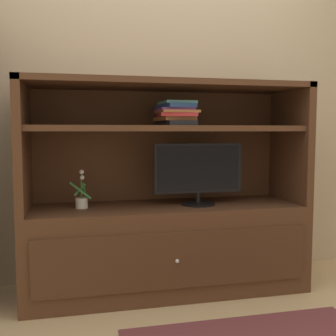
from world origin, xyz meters
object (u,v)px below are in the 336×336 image
object	(u,v)px
tv_monitor	(198,172)
potted_plant	(82,199)
media_console	(166,224)
magazine_stack	(175,114)

from	to	relation	value
tv_monitor	potted_plant	world-z (taller)	tv_monitor
tv_monitor	potted_plant	distance (m)	0.77
media_console	magazine_stack	distance (m)	0.73
magazine_stack	media_console	bearing A→B (deg)	173.71
potted_plant	media_console	bearing A→B (deg)	-1.09
potted_plant	magazine_stack	bearing A→B (deg)	-1.61
tv_monitor	potted_plant	size ratio (longest dim) A/B	2.42
media_console	magazine_stack	bearing A→B (deg)	-6.29
media_console	magazine_stack	size ratio (longest dim) A/B	5.10
media_console	tv_monitor	distance (m)	0.41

